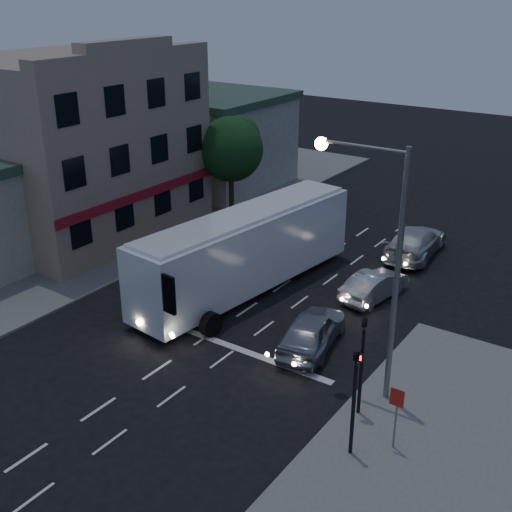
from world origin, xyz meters
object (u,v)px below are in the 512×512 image
Objects in this scene: car_suv at (312,330)px; traffic_signal_side at (355,391)px; car_sedan_a at (374,285)px; streetlight at (381,246)px; regulatory_sign at (396,409)px; car_sedan_b at (415,241)px; tour_bus at (246,249)px; traffic_signal_main at (362,355)px; street_tree at (231,146)px.

traffic_signal_side is at bearing 119.30° from car_suv.
streetlight reaches higher than car_sedan_a.
regulatory_sign is (1.00, 0.96, -0.82)m from traffic_signal_side.
streetlight is (-0.96, 3.40, 3.31)m from traffic_signal_side.
car_sedan_b is 14.48m from streetlight.
tour_bus is 10.34m from streetlight.
tour_bus is 5.94× the size of regulatory_sign.
traffic_signal_side is at bearing -32.97° from tour_bus.
tour_bus reaches higher than car_sedan_a.
car_sedan_a is 9.27m from streetlight.
car_sedan_a is 10.85m from regulatory_sign.
car_suv is 0.51× the size of streetlight.
streetlight is (8.58, -4.52, 3.60)m from tour_bus.
traffic_signal_main is 0.66× the size of street_tree.
car_suv reaches higher than car_sedan_a.
car_sedan_a is at bearing -24.60° from street_tree.
car_sedan_b is at bearing 66.15° from tour_bus.
traffic_signal_side is at bearing -70.51° from traffic_signal_main.
traffic_signal_side is (4.42, -16.56, 1.62)m from car_sedan_b.
tour_bus is 10.65m from traffic_signal_main.
street_tree reaches higher than car_suv.
tour_bus is 10.13m from car_sedan_b.
car_suv is at bearing 96.50° from car_sedan_a.
streetlight is at bearing 105.70° from traffic_signal_side.
streetlight reaches higher than street_tree.
tour_bus is at bearing -49.98° from street_tree.
tour_bus is 2.11× the size of street_tree.
tour_bus is 3.19× the size of traffic_signal_side.
regulatory_sign reaches higher than car_sedan_a.
car_suv is 6.16m from streetlight.
car_sedan_b is 2.51× the size of regulatory_sign.
streetlight is at bearing -39.51° from street_tree.
tour_bus is 2.87× the size of car_suv.
regulatory_sign is (1.70, -1.01, -0.82)m from traffic_signal_main.
traffic_signal_main is 21.38m from street_tree.
streetlight is at bearing 100.62° from car_sedan_b.
streetlight reaches higher than tour_bus.
street_tree is at bearing -53.57° from car_suv.
street_tree is (-17.51, 15.26, 2.90)m from regulatory_sign.
car_suv is 2.07× the size of regulatory_sign.
streetlight is at bearing -21.04° from tour_bus.
car_suv is 5.52m from car_sedan_a.
regulatory_sign is (5.42, -15.60, 0.79)m from car_sedan_b.
regulatory_sign is 0.24× the size of streetlight.
car_sedan_b is at bearing 104.33° from traffic_signal_main.
street_tree is (-12.08, -0.34, 3.70)m from car_sedan_b.
streetlight is at bearing 143.03° from car_suv.
car_sedan_a is 0.98× the size of traffic_signal_side.
regulatory_sign is at bearing -51.25° from streetlight.
car_sedan_b is 16.54m from regulatory_sign.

